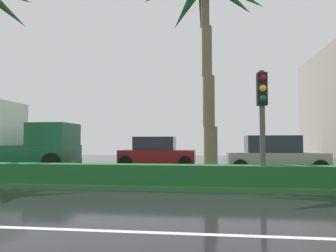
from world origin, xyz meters
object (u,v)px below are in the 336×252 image
palm_tree_centre_left (206,3)px  box_truck_lead (12,140)px  car_in_traffic_second (274,155)px  traffic_signal_median_right (262,106)px  car_in_traffic_leading (157,152)px

palm_tree_centre_left → box_truck_lead: (-9.89, 3.63, -4.96)m
palm_tree_centre_left → car_in_traffic_second: size_ratio=1.83×
palm_tree_centre_left → traffic_signal_median_right: bearing=-49.5°
traffic_signal_median_right → box_truck_lead: (-11.53, 5.55, -0.94)m
box_truck_lead → car_in_traffic_second: (12.94, -0.12, -0.72)m
box_truck_lead → car_in_traffic_second: bearing=-0.5°
palm_tree_centre_left → car_in_traffic_leading: 9.19m
palm_tree_centre_left → traffic_signal_median_right: size_ratio=2.31×
car_in_traffic_second → box_truck_lead: bearing=179.5°
box_truck_lead → traffic_signal_median_right: bearing=-25.7°
car_in_traffic_leading → traffic_signal_median_right: bearing=-62.2°
box_truck_lead → car_in_traffic_leading: 7.67m
traffic_signal_median_right → car_in_traffic_second: bearing=75.4°
palm_tree_centre_left → car_in_traffic_second: palm_tree_centre_left is taller
palm_tree_centre_left → car_in_traffic_leading: bearing=113.4°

